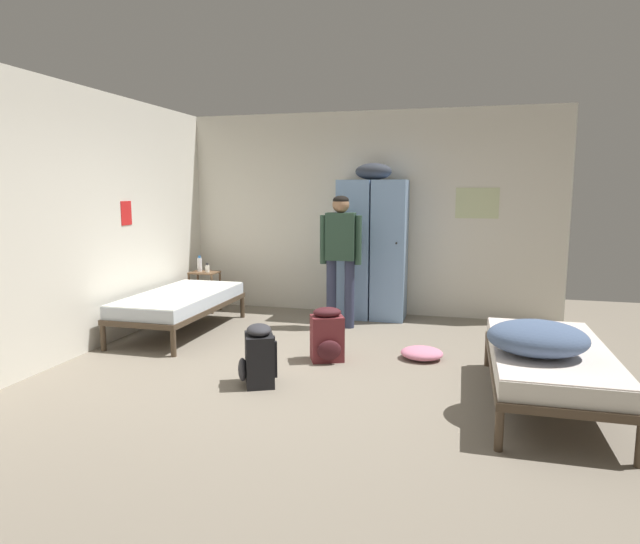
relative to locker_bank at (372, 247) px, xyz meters
The scene contains 13 objects.
ground_plane 2.75m from the locker_bank, 92.81° to the right, with size 9.12×9.12×0.00m, color gray.
room_backdrop 1.94m from the locker_bank, 140.90° to the right, with size 5.21×5.76×2.78m.
locker_bank is the anchor object (origin of this frame).
shelf_unit 2.46m from the locker_bank, behind, with size 0.38×0.30×0.57m.
bed_right 3.33m from the locker_bank, 55.27° to the right, with size 0.90×1.90×0.49m.
bed_left_rear 2.59m from the locker_bank, 147.07° to the right, with size 0.90×1.90×0.49m.
bedding_heap 3.45m from the locker_bank, 59.61° to the right, with size 0.73×0.64×0.26m.
person_traveler 0.70m from the locker_bank, 114.76° to the right, with size 0.52×0.23×1.65m.
water_bottle 2.48m from the locker_bank, behind, with size 0.07×0.07×0.23m.
lotion_bottle 2.34m from the locker_bank, behind, with size 0.06×0.06×0.13m.
backpack_maroon 2.14m from the locker_bank, 93.53° to the right, with size 0.39×0.40×0.55m.
backpack_black 2.98m from the locker_bank, 100.83° to the right, with size 0.40×0.39×0.55m.
clothes_pile_pink 2.11m from the locker_bank, 64.92° to the right, with size 0.43×0.39×0.12m.
Camera 1 is at (1.30, -4.64, 1.71)m, focal length 30.64 mm.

